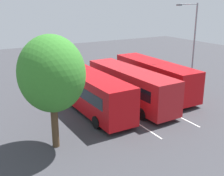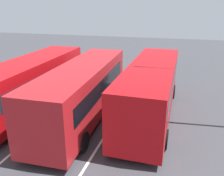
{
  "view_description": "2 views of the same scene",
  "coord_description": "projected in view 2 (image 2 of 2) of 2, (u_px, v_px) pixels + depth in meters",
  "views": [
    {
      "loc": [
        -20.58,
        13.73,
        8.98
      ],
      "look_at": [
        0.23,
        1.37,
        1.45
      ],
      "focal_mm": 45.86,
      "sensor_mm": 36.0,
      "label": 1
    },
    {
      "loc": [
        -12.84,
        -4.92,
        6.47
      ],
      "look_at": [
        1.32,
        -1.06,
        1.23
      ],
      "focal_mm": 38.04,
      "sensor_mm": 36.0,
      "label": 2
    }
  ],
  "objects": [
    {
      "name": "bus_center_left",
      "position": [
        83.0,
        89.0,
        13.85
      ],
      "size": [
        10.52,
        2.81,
        3.18
      ],
      "rotation": [
        0.0,
        0.0,
        0.02
      ],
      "color": "#AD191E",
      "rests_on": "ground"
    },
    {
      "name": "lane_stripe_inner_left",
      "position": [
        64.0,
        108.0,
        15.51
      ],
      "size": [
        14.81,
        0.5,
        0.01
      ],
      "primitive_type": "cube",
      "rotation": [
        0.0,
        0.0,
        -0.03
      ],
      "color": "silver",
      "rests_on": "ground"
    },
    {
      "name": "lane_stripe_outer_left",
      "position": [
        118.0,
        115.0,
        14.62
      ],
      "size": [
        14.81,
        0.5,
        0.01
      ],
      "primitive_type": "cube",
      "rotation": [
        0.0,
        0.0,
        -0.03
      ],
      "color": "silver",
      "rests_on": "ground"
    },
    {
      "name": "ground_plane",
      "position": [
        90.0,
        112.0,
        15.07
      ],
      "size": [
        71.41,
        71.41,
        0.0
      ],
      "primitive_type": "plane",
      "color": "#38383D"
    },
    {
      "name": "pedestrian",
      "position": [
        166.0,
        71.0,
        20.72
      ],
      "size": [
        0.41,
        0.41,
        1.62
      ],
      "rotation": [
        0.0,
        0.0,
        3.48
      ],
      "color": "#232833",
      "rests_on": "ground"
    },
    {
      "name": "bus_center_right",
      "position": [
        32.0,
        82.0,
        15.12
      ],
      "size": [
        10.48,
        2.69,
        3.18
      ],
      "rotation": [
        0.0,
        0.0,
        -0.0
      ],
      "color": "#B70C11",
      "rests_on": "ground"
    },
    {
      "name": "bus_far_left",
      "position": [
        151.0,
        88.0,
        14.07
      ],
      "size": [
        10.54,
        2.87,
        3.18
      ],
      "rotation": [
        0.0,
        0.0,
        -0.03
      ],
      "color": "#B70C11",
      "rests_on": "ground"
    }
  ]
}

